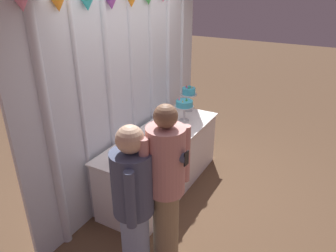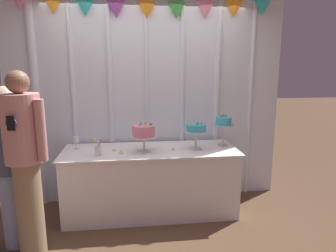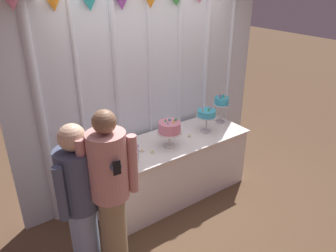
{
  "view_description": "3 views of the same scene",
  "coord_description": "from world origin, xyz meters",
  "px_view_note": "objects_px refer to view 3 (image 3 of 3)",
  "views": [
    {
      "loc": [
        -3.2,
        -1.75,
        2.63
      ],
      "look_at": [
        0.16,
        0.1,
        0.86
      ],
      "focal_mm": 34.23,
      "sensor_mm": 36.0,
      "label": 1
    },
    {
      "loc": [
        -0.22,
        -3.37,
        1.79
      ],
      "look_at": [
        0.21,
        0.12,
        1.08
      ],
      "focal_mm": 32.3,
      "sensor_mm": 36.0,
      "label": 2
    },
    {
      "loc": [
        -2.18,
        -2.85,
        2.74
      ],
      "look_at": [
        0.02,
        0.17,
        0.97
      ],
      "focal_mm": 35.71,
      "sensor_mm": 36.0,
      "label": 3
    }
  ],
  "objects_px": {
    "cake_display_leftmost": "(170,128)",
    "guest_man_pink_jacket": "(110,193)",
    "tealight_near_right": "(189,136)",
    "cake_table": "(170,168)",
    "flower_vase": "(136,155)",
    "cake_display_rightmost": "(222,102)",
    "cake_display_center": "(207,114)",
    "tealight_far_left": "(142,151)",
    "guest_girl_blue_dress": "(80,198)",
    "tealight_near_left": "(152,152)",
    "wine_glass": "(101,149)"
  },
  "relations": [
    {
      "from": "cake_display_leftmost",
      "to": "guest_man_pink_jacket",
      "type": "relative_size",
      "value": 0.2
    },
    {
      "from": "flower_vase",
      "to": "tealight_far_left",
      "type": "xyz_separation_m",
      "value": [
        0.17,
        0.15,
        -0.08
      ]
    },
    {
      "from": "cake_table",
      "to": "tealight_near_right",
      "type": "bearing_deg",
      "value": -9.34
    },
    {
      "from": "wine_glass",
      "to": "tealight_near_left",
      "type": "xyz_separation_m",
      "value": [
        0.53,
        -0.24,
        -0.11
      ]
    },
    {
      "from": "tealight_near_right",
      "to": "guest_man_pink_jacket",
      "type": "xyz_separation_m",
      "value": [
        -1.45,
        -0.67,
        0.15
      ]
    },
    {
      "from": "guest_man_pink_jacket",
      "to": "flower_vase",
      "type": "bearing_deg",
      "value": 43.22
    },
    {
      "from": "cake_display_leftmost",
      "to": "guest_girl_blue_dress",
      "type": "distance_m",
      "value": 1.38
    },
    {
      "from": "cake_display_leftmost",
      "to": "cake_table",
      "type": "bearing_deg",
      "value": 47.96
    },
    {
      "from": "cake_display_leftmost",
      "to": "guest_girl_blue_dress",
      "type": "bearing_deg",
      "value": -161.92
    },
    {
      "from": "tealight_near_left",
      "to": "tealight_near_right",
      "type": "bearing_deg",
      "value": 6.27
    },
    {
      "from": "cake_display_center",
      "to": "guest_man_pink_jacket",
      "type": "height_order",
      "value": "guest_man_pink_jacket"
    },
    {
      "from": "cake_display_leftmost",
      "to": "tealight_near_left",
      "type": "distance_m",
      "value": 0.35
    },
    {
      "from": "cake_table",
      "to": "guest_girl_blue_dress",
      "type": "bearing_deg",
      "value": -159.61
    },
    {
      "from": "cake_display_rightmost",
      "to": "cake_display_leftmost",
      "type": "bearing_deg",
      "value": -171.44
    },
    {
      "from": "cake_display_center",
      "to": "guest_girl_blue_dress",
      "type": "xyz_separation_m",
      "value": [
        -1.92,
        -0.47,
        -0.17
      ]
    },
    {
      "from": "wine_glass",
      "to": "flower_vase",
      "type": "bearing_deg",
      "value": -45.6
    },
    {
      "from": "flower_vase",
      "to": "cake_table",
      "type": "bearing_deg",
      "value": 15.5
    },
    {
      "from": "cake_table",
      "to": "flower_vase",
      "type": "xyz_separation_m",
      "value": [
        -0.59,
        -0.16,
        0.49
      ]
    },
    {
      "from": "cake_table",
      "to": "guest_girl_blue_dress",
      "type": "xyz_separation_m",
      "value": [
        -1.39,
        -0.52,
        0.47
      ]
    },
    {
      "from": "cake_display_rightmost",
      "to": "guest_girl_blue_dress",
      "type": "xyz_separation_m",
      "value": [
        -2.29,
        -0.57,
        -0.22
      ]
    },
    {
      "from": "tealight_far_left",
      "to": "guest_man_pink_jacket",
      "type": "xyz_separation_m",
      "value": [
        -0.75,
        -0.7,
        0.15
      ]
    },
    {
      "from": "tealight_near_left",
      "to": "guest_man_pink_jacket",
      "type": "relative_size",
      "value": 0.03
    },
    {
      "from": "tealight_far_left",
      "to": "tealight_near_left",
      "type": "height_order",
      "value": "tealight_far_left"
    },
    {
      "from": "cake_display_rightmost",
      "to": "tealight_far_left",
      "type": "xyz_separation_m",
      "value": [
        -1.33,
        -0.08,
        -0.29
      ]
    },
    {
      "from": "cake_table",
      "to": "flower_vase",
      "type": "relative_size",
      "value": 10.32
    },
    {
      "from": "cake_display_rightmost",
      "to": "cake_display_center",
      "type": "bearing_deg",
      "value": -163.48
    },
    {
      "from": "cake_display_leftmost",
      "to": "cake_display_rightmost",
      "type": "height_order",
      "value": "cake_display_rightmost"
    },
    {
      "from": "cake_display_leftmost",
      "to": "flower_vase",
      "type": "relative_size",
      "value": 1.77
    },
    {
      "from": "wine_glass",
      "to": "tealight_near_right",
      "type": "relative_size",
      "value": 3.41
    },
    {
      "from": "cake_display_rightmost",
      "to": "wine_glass",
      "type": "distance_m",
      "value": 1.79
    },
    {
      "from": "cake_display_center",
      "to": "wine_glass",
      "type": "relative_size",
      "value": 2.3
    },
    {
      "from": "cake_display_leftmost",
      "to": "tealight_near_right",
      "type": "distance_m",
      "value": 0.42
    },
    {
      "from": "cake_display_center",
      "to": "cake_display_rightmost",
      "type": "bearing_deg",
      "value": 16.52
    },
    {
      "from": "tealight_near_left",
      "to": "guest_man_pink_jacket",
      "type": "xyz_separation_m",
      "value": [
        -0.84,
        -0.6,
        0.15
      ]
    },
    {
      "from": "cake_table",
      "to": "cake_display_rightmost",
      "type": "bearing_deg",
      "value": 3.76
    },
    {
      "from": "cake_display_rightmost",
      "to": "guest_girl_blue_dress",
      "type": "distance_m",
      "value": 2.37
    },
    {
      "from": "tealight_far_left",
      "to": "cake_table",
      "type": "bearing_deg",
      "value": 2.15
    },
    {
      "from": "cake_display_rightmost",
      "to": "tealight_far_left",
      "type": "bearing_deg",
      "value": -176.76
    },
    {
      "from": "cake_table",
      "to": "cake_display_center",
      "type": "relative_size",
      "value": 5.86
    },
    {
      "from": "cake_table",
      "to": "tealight_near_right",
      "type": "height_order",
      "value": "tealight_near_right"
    },
    {
      "from": "cake_display_leftmost",
      "to": "cake_display_rightmost",
      "type": "bearing_deg",
      "value": 8.56
    },
    {
      "from": "guest_girl_blue_dress",
      "to": "tealight_near_right",
      "type": "bearing_deg",
      "value": 15.91
    },
    {
      "from": "tealight_near_left",
      "to": "tealight_far_left",
      "type": "bearing_deg",
      "value": 131.32
    },
    {
      "from": "flower_vase",
      "to": "wine_glass",
      "type": "bearing_deg",
      "value": 134.4
    },
    {
      "from": "cake_display_rightmost",
      "to": "tealight_near_left",
      "type": "bearing_deg",
      "value": -172.22
    },
    {
      "from": "tealight_near_right",
      "to": "guest_man_pink_jacket",
      "type": "height_order",
      "value": "guest_man_pink_jacket"
    },
    {
      "from": "wine_glass",
      "to": "guest_girl_blue_dress",
      "type": "bearing_deg",
      "value": -128.53
    },
    {
      "from": "cake_display_leftmost",
      "to": "guest_girl_blue_dress",
      "type": "relative_size",
      "value": 0.22
    },
    {
      "from": "tealight_near_left",
      "to": "flower_vase",
      "type": "bearing_deg",
      "value": -167.88
    },
    {
      "from": "cake_display_center",
      "to": "guest_man_pink_jacket",
      "type": "distance_m",
      "value": 1.85
    }
  ]
}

